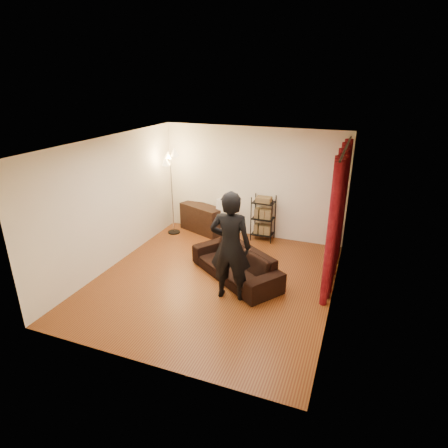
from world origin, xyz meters
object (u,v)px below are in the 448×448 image
at_px(storage_boxes, 225,218).
at_px(floor_lamp, 172,194).
at_px(sofa, 236,264).
at_px(person, 230,246).
at_px(media_cabinet, 202,219).
at_px(wire_shelf, 263,218).

height_order(storage_boxes, floor_lamp, floor_lamp).
xyz_separation_m(sofa, floor_lamp, (-2.25, 1.61, 0.75)).
relative_size(person, media_cabinet, 1.68).
bearing_deg(floor_lamp, storage_boxes, 13.96).
height_order(media_cabinet, storage_boxes, storage_boxes).
height_order(media_cabinet, floor_lamp, floor_lamp).
height_order(sofa, storage_boxes, storage_boxes).
bearing_deg(storage_boxes, media_cabinet, 177.57).
bearing_deg(floor_lamp, media_cabinet, 28.66).
relative_size(sofa, floor_lamp, 0.99).
bearing_deg(sofa, wire_shelf, 125.08).
height_order(wire_shelf, floor_lamp, floor_lamp).
bearing_deg(media_cabinet, storage_boxes, 19.21).
distance_m(sofa, floor_lamp, 2.87).
bearing_deg(sofa, media_cabinet, 164.42).
bearing_deg(floor_lamp, wire_shelf, 10.11).
distance_m(media_cabinet, floor_lamp, 1.01).
bearing_deg(sofa, person, -43.68).
height_order(sofa, person, person).
relative_size(media_cabinet, floor_lamp, 0.57).
xyz_separation_m(media_cabinet, storage_boxes, (0.66, -0.03, 0.13)).
bearing_deg(floor_lamp, person, -43.94).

